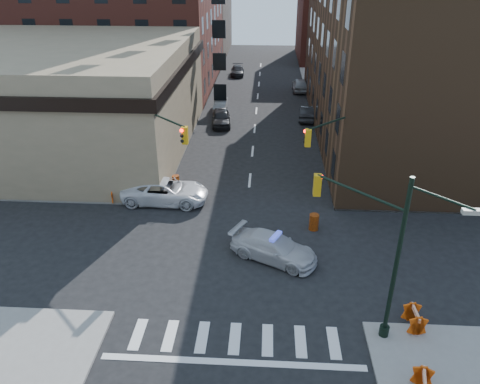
# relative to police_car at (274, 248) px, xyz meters

# --- Properties ---
(ground) EXTENTS (140.00, 140.00, 0.00)m
(ground) POSITION_rel_police_car_xyz_m (-1.79, 0.36, -0.74)
(ground) COLOR black
(ground) RESTS_ON ground
(sidewalk_nw) EXTENTS (34.00, 54.50, 0.15)m
(sidewalk_nw) POSITION_rel_police_car_xyz_m (-24.79, 33.11, -0.67)
(sidewalk_nw) COLOR gray
(sidewalk_nw) RESTS_ON ground
(sidewalk_ne) EXTENTS (34.00, 54.50, 0.15)m
(sidewalk_ne) POSITION_rel_police_car_xyz_m (21.21, 33.11, -0.67)
(sidewalk_ne) COLOR gray
(sidewalk_ne) RESTS_ON ground
(bank_building) EXTENTS (22.00, 22.00, 9.00)m
(bank_building) POSITION_rel_police_car_xyz_m (-18.79, 16.86, 3.76)
(bank_building) COLOR #8A775A
(bank_building) RESTS_ON ground
(commercial_row_ne) EXTENTS (14.00, 34.00, 14.00)m
(commercial_row_ne) POSITION_rel_police_car_xyz_m (11.21, 22.86, 6.26)
(commercial_row_ne) COLOR #4C321E
(commercial_row_ne) RESTS_ON ground
(filler_nw) EXTENTS (20.00, 18.00, 16.00)m
(filler_nw) POSITION_rel_police_car_xyz_m (-17.79, 62.36, 7.26)
(filler_nw) COLOR brown
(filler_nw) RESTS_ON ground
(filler_ne) EXTENTS (16.00, 16.00, 12.00)m
(filler_ne) POSITION_rel_police_car_xyz_m (12.21, 58.36, 5.26)
(filler_ne) COLOR maroon
(filler_ne) RESTS_ON ground
(signal_pole_se) EXTENTS (5.40, 5.27, 8.00)m
(signal_pole_se) POSITION_rel_police_car_xyz_m (4.24, -5.16, 3.87)
(signal_pole_se) COLOR black
(signal_pole_se) RESTS_ON sidewalk_se
(signal_pole_nw) EXTENTS (3.58, 3.67, 8.00)m
(signal_pole_nw) POSITION_rel_police_car_xyz_m (-7.65, 5.70, 3.59)
(signal_pole_nw) COLOR black
(signal_pole_nw) RESTS_ON sidewalk_nw
(signal_pole_ne) EXTENTS (3.67, 3.58, 8.00)m
(signal_pole_ne) POSITION_rel_police_car_xyz_m (4.04, 5.71, 3.59)
(signal_pole_ne) COLOR black
(signal_pole_ne) RESTS_ON sidewalk_ne
(tree_ne_near) EXTENTS (3.00, 3.00, 4.85)m
(tree_ne_near) POSITION_rel_police_car_xyz_m (5.71, 26.36, 2.75)
(tree_ne_near) COLOR black
(tree_ne_near) RESTS_ON sidewalk_ne
(tree_ne_far) EXTENTS (3.00, 3.00, 4.85)m
(tree_ne_far) POSITION_rel_police_car_xyz_m (5.71, 34.36, 2.75)
(tree_ne_far) COLOR black
(tree_ne_far) RESTS_ON sidewalk_ne
(police_car) EXTENTS (5.52, 4.15, 1.49)m
(police_car) POSITION_rel_police_car_xyz_m (0.00, 0.00, 0.00)
(police_car) COLOR #BDBDC1
(police_car) RESTS_ON ground
(pickup) EXTENTS (6.09, 2.93, 1.67)m
(pickup) POSITION_rel_police_car_xyz_m (-7.59, 6.50, 0.09)
(pickup) COLOR silver
(pickup) RESTS_ON ground
(parked_car_wnear) EXTENTS (2.31, 4.73, 1.55)m
(parked_car_wnear) POSITION_rel_police_car_xyz_m (-5.26, 23.32, 0.03)
(parked_car_wnear) COLOR black
(parked_car_wnear) RESTS_ON ground
(parked_car_wfar) EXTENTS (1.36, 3.90, 1.28)m
(parked_car_wfar) POSITION_rel_police_car_xyz_m (-5.83, 28.38, -0.10)
(parked_car_wfar) COLOR gray
(parked_car_wfar) RESTS_ON ground
(parked_car_wdeep) EXTENTS (1.98, 4.57, 1.31)m
(parked_car_wdeep) POSITION_rel_police_car_xyz_m (-5.03, 45.35, -0.09)
(parked_car_wdeep) COLOR black
(parked_car_wdeep) RESTS_ON ground
(parked_car_enear) EXTENTS (2.14, 4.62, 1.47)m
(parked_car_enear) POSITION_rel_police_car_xyz_m (3.71, 25.60, -0.01)
(parked_car_enear) COLOR black
(parked_car_enear) RESTS_ON ground
(parked_car_efar) EXTENTS (1.97, 4.78, 1.62)m
(parked_car_efar) POSITION_rel_police_car_xyz_m (3.49, 37.13, 0.07)
(parked_car_efar) COLOR gray
(parked_car_efar) RESTS_ON ground
(pedestrian_a) EXTENTS (0.65, 0.48, 1.66)m
(pedestrian_a) POSITION_rel_police_car_xyz_m (-10.61, 7.15, 0.24)
(pedestrian_a) COLOR black
(pedestrian_a) RESTS_ON sidewalk_nw
(pedestrian_b) EXTENTS (1.12, 0.98, 1.94)m
(pedestrian_b) POSITION_rel_police_car_xyz_m (-12.25, 6.36, 0.37)
(pedestrian_b) COLOR black
(pedestrian_b) RESTS_ON sidewalk_nw
(pedestrian_c) EXTENTS (1.09, 0.66, 1.73)m
(pedestrian_c) POSITION_rel_police_car_xyz_m (-14.79, 7.78, 0.27)
(pedestrian_c) COLOR #1F242F
(pedestrian_c) RESTS_ON sidewalk_nw
(barrel_road) EXTENTS (0.75, 0.75, 1.07)m
(barrel_road) POSITION_rel_police_car_xyz_m (2.56, 3.36, -0.21)
(barrel_road) COLOR #C83C09
(barrel_road) RESTS_ON ground
(barrel_bank) EXTENTS (0.65, 0.65, 0.95)m
(barrel_bank) POSITION_rel_police_car_xyz_m (-7.29, 8.83, -0.27)
(barrel_bank) COLOR #C24009
(barrel_bank) RESTS_ON ground
(barricade_se_a) EXTENTS (0.68, 1.31, 0.97)m
(barricade_se_a) POSITION_rel_police_car_xyz_m (6.49, -5.34, -0.11)
(barricade_se_a) COLOR red
(barricade_se_a) RESTS_ON sidewalk_se
(barricade_nw_a) EXTENTS (1.39, 0.76, 1.01)m
(barricade_nw_a) POSITION_rel_police_car_xyz_m (-11.29, 7.97, -0.09)
(barricade_nw_a) COLOR red
(barricade_nw_a) RESTS_ON sidewalk_nw
(barricade_nw_b) EXTENTS (1.18, 0.79, 0.81)m
(barricade_nw_b) POSITION_rel_police_car_xyz_m (-10.86, 6.06, -0.19)
(barricade_nw_b) COLOR #CF3B09
(barricade_nw_b) RESTS_ON sidewalk_nw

